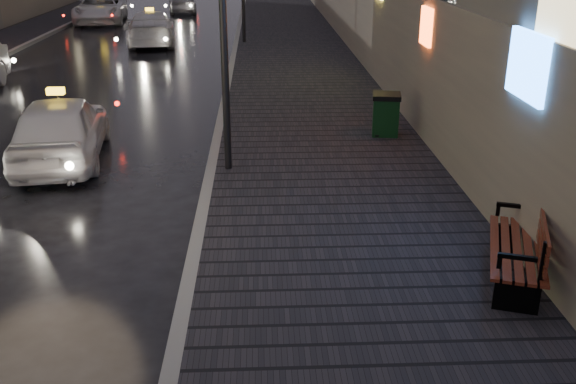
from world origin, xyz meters
name	(u,v)px	position (x,y,z in m)	size (l,w,h in m)	color
ground	(39,366)	(0.00, 0.00, 0.00)	(120.00, 120.00, 0.00)	black
sidewalk	(293,47)	(3.90, 21.00, 0.07)	(4.60, 58.00, 0.15)	black
curb	(235,48)	(1.50, 21.00, 0.07)	(0.20, 58.00, 0.15)	slate
curb_far	(18,49)	(-7.40, 21.00, 0.07)	(0.20, 58.00, 0.15)	slate
bench	(523,247)	(5.90, 1.39, 0.65)	(1.26, 2.05, 0.99)	black
trash_bin	(386,114)	(5.36, 8.14, 0.63)	(0.71, 0.71, 0.95)	black
taxi_near	(61,128)	(-1.65, 7.04, 0.71)	(1.67, 4.15, 1.42)	silver
taxi_mid	(151,28)	(-2.13, 22.33, 0.71)	(1.99, 4.89, 1.42)	silver
taxi_far	(100,9)	(-5.98, 29.91, 0.74)	(2.46, 5.34, 1.49)	silver
car_far	(182,1)	(-2.13, 34.58, 0.68)	(1.60, 3.99, 1.36)	#97969D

